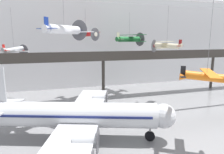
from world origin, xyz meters
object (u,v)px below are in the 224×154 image
at_px(airliner_silver_main, 74,115).
at_px(suspended_plane_white_twin, 64,30).
at_px(suspended_plane_orange_highwing, 207,76).
at_px(suspended_plane_red_highwing, 86,34).
at_px(suspended_plane_cream_biplane, 167,45).
at_px(suspended_plane_silver_racer, 14,50).
at_px(suspended_plane_green_biplane, 129,39).

xyz_separation_m(airliner_silver_main, suspended_plane_white_twin, (-0.41, 6.61, 11.16)).
height_order(suspended_plane_orange_highwing, suspended_plane_red_highwing, suspended_plane_red_highwing).
distance_m(suspended_plane_cream_biplane, suspended_plane_silver_racer, 31.11).
xyz_separation_m(suspended_plane_cream_biplane, suspended_plane_red_highwing, (-14.33, 8.89, 2.33)).
xyz_separation_m(suspended_plane_silver_racer, suspended_plane_white_twin, (9.49, -14.16, 3.59)).
bearing_deg(suspended_plane_silver_racer, suspended_plane_green_biplane, -54.56).
distance_m(suspended_plane_silver_racer, suspended_plane_green_biplane, 25.86).
bearing_deg(suspended_plane_cream_biplane, suspended_plane_green_biplane, -21.62).
height_order(suspended_plane_cream_biplane, suspended_plane_orange_highwing, suspended_plane_cream_biplane).
height_order(suspended_plane_orange_highwing, suspended_plane_white_twin, suspended_plane_white_twin).
bearing_deg(suspended_plane_red_highwing, suspended_plane_cream_biplane, 22.90).
relative_size(suspended_plane_cream_biplane, suspended_plane_white_twin, 1.11).
distance_m(airliner_silver_main, suspended_plane_cream_biplane, 23.00).
relative_size(airliner_silver_main, suspended_plane_green_biplane, 3.22).
xyz_separation_m(suspended_plane_silver_racer, suspended_plane_green_biplane, (25.76, 0.33, 2.23)).
height_order(airliner_silver_main, suspended_plane_silver_racer, suspended_plane_silver_racer).
relative_size(airliner_silver_main, suspended_plane_orange_highwing, 2.66).
bearing_deg(suspended_plane_white_twin, suspended_plane_green_biplane, -1.59).
height_order(suspended_plane_orange_highwing, suspended_plane_green_biplane, suspended_plane_green_biplane).
bearing_deg(suspended_plane_red_highwing, suspended_plane_green_biplane, 68.18).
bearing_deg(suspended_plane_white_twin, airliner_silver_main, -129.73).
xyz_separation_m(airliner_silver_main, suspended_plane_red_highwing, (4.77, 18.43, 10.89)).
bearing_deg(suspended_plane_green_biplane, airliner_silver_main, -145.57).
xyz_separation_m(suspended_plane_green_biplane, suspended_plane_red_highwing, (-11.10, -2.66, 1.08)).
bearing_deg(suspended_plane_silver_racer, airliner_silver_main, -119.80).
height_order(suspended_plane_white_twin, suspended_plane_green_biplane, suspended_plane_white_twin).
bearing_deg(suspended_plane_white_twin, suspended_plane_cream_biplane, -34.71).
bearing_deg(suspended_plane_orange_highwing, suspended_plane_silver_racer, 163.66).
distance_m(suspended_plane_cream_biplane, suspended_plane_green_biplane, 12.06).
bearing_deg(suspended_plane_white_twin, suspended_plane_red_highwing, 23.09).
relative_size(suspended_plane_silver_racer, suspended_plane_green_biplane, 1.05).
distance_m(airliner_silver_main, suspended_plane_red_highwing, 21.93).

